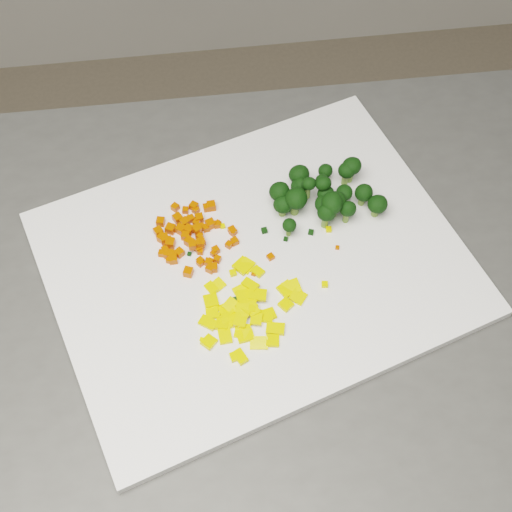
{
  "coord_description": "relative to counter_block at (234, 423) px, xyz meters",
  "views": [
    {
      "loc": [
        0.25,
        0.21,
        1.62
      ],
      "look_at": [
        0.3,
        0.63,
        0.92
      ],
      "focal_mm": 50.0,
      "sensor_mm": 36.0,
      "label": 1
    }
  ],
  "objects": [
    {
      "name": "carrot_cube_18",
      "position": [
        -0.0,
        0.12,
        0.47
      ],
      "size": [
        0.01,
        0.01,
        0.01
      ],
      "primitive_type": "cube",
      "rotation": [
        0.0,
        0.0,
        0.06
      ],
      "color": "#C93B02",
      "rests_on": "carrot_pile"
    },
    {
      "name": "pepper_chunk_19",
      "position": [
        0.03,
        -0.04,
        0.47
      ],
      "size": [
        0.02,
        0.02,
        0.0
      ],
      "primitive_type": "cube",
      "rotation": [
        -0.05,
        0.01,
        2.89
      ],
      "color": "yellow",
      "rests_on": "pepper_pile"
    },
    {
      "name": "carrot_cube_11",
      "position": [
        -0.05,
        0.12,
        0.47
      ],
      "size": [
        0.01,
        0.01,
        0.01
      ],
      "primitive_type": "cube",
      "rotation": [
        0.0,
        0.0,
        0.78
      ],
      "color": "#C93B02",
      "rests_on": "carrot_pile"
    },
    {
      "name": "pepper_chunk_5",
      "position": [
        -0.02,
        -0.06,
        0.46
      ],
      "size": [
        0.02,
        0.02,
        0.01
      ],
      "primitive_type": "cube",
      "rotation": [
        0.02,
        0.14,
        0.81
      ],
      "color": "yellow",
      "rests_on": "pepper_pile"
    },
    {
      "name": "pepper_chunk_38",
      "position": [
        0.04,
        0.02,
        0.46
      ],
      "size": [
        0.02,
        0.02,
        0.01
      ],
      "primitive_type": "cube",
      "rotation": [
        0.06,
        0.07,
        2.29
      ],
      "color": "yellow",
      "rests_on": "pepper_pile"
    },
    {
      "name": "pepper_chunk_7",
      "position": [
        0.0,
        -0.03,
        0.46
      ],
      "size": [
        0.02,
        0.02,
        0.01
      ],
      "primitive_type": "cube",
      "rotation": [
        -0.12,
        0.07,
        1.86
      ],
      "color": "yellow",
      "rests_on": "pepper_pile"
    },
    {
      "name": "pepper_chunk_12",
      "position": [
        0.01,
        -0.02,
        0.46
      ],
      "size": [
        0.02,
        0.02,
        0.01
      ],
      "primitive_type": "cube",
      "rotation": [
        0.13,
        -0.07,
        0.76
      ],
      "color": "yellow",
      "rests_on": "pepper_pile"
    },
    {
      "name": "pepper_pile",
      "position": [
        0.02,
        -0.03,
        0.47
      ],
      "size": [
        0.12,
        0.12,
        0.02
      ],
      "primitive_type": null,
      "color": "yellow",
      "rests_on": "cutting_board"
    },
    {
      "name": "broccoli_floret_5",
      "position": [
        0.18,
        0.1,
        0.48
      ],
      "size": [
        0.03,
        0.03,
        0.03
      ],
      "primitive_type": null,
      "color": "black",
      "rests_on": "broccoli_pile"
    },
    {
      "name": "broccoli_floret_22",
      "position": [
        0.13,
        0.09,
        0.48
      ],
      "size": [
        0.03,
        0.03,
        0.03
      ],
      "primitive_type": null,
      "color": "black",
      "rests_on": "broccoli_pile"
    },
    {
      "name": "stray_bit_9",
      "position": [
        0.06,
        0.04,
        0.47
      ],
      "size": [
        0.01,
        0.01,
        0.01
      ],
      "primitive_type": "cube",
      "rotation": [
        0.0,
        0.0,
        0.46
      ],
      "color": "#C93B02",
      "rests_on": "cutting_board"
    },
    {
      "name": "pepper_chunk_2",
      "position": [
        -0.01,
        0.0,
        0.46
      ],
      "size": [
        0.02,
        0.02,
        0.01
      ],
      "primitive_type": "cube",
      "rotation": [
        -0.12,
        0.09,
        2.09
      ],
      "color": "yellow",
      "rests_on": "pepper_pile"
    },
    {
      "name": "carrot_cube_41",
      "position": [
        -0.02,
        0.07,
        0.47
      ],
      "size": [
        0.01,
        0.01,
        0.01
      ],
      "primitive_type": "cube",
      "rotation": [
        0.0,
        0.0,
        2.43
      ],
      "color": "#C93B02",
      "rests_on": "carrot_pile"
    },
    {
      "name": "pepper_chunk_34",
      "position": [
        0.07,
        -0.03,
        0.46
      ],
      "size": [
        0.02,
        0.02,
        0.01
      ],
      "primitive_type": "cube",
      "rotation": [
        0.07,
        0.0,
        2.24
      ],
      "color": "yellow",
      "rests_on": "pepper_pile"
    },
    {
      "name": "broccoli_pile",
      "position": [
        0.13,
        0.1,
        0.49
      ],
      "size": [
        0.12,
        0.12,
        0.06
      ],
      "primitive_type": null,
      "color": "black",
      "rests_on": "cutting_board"
    },
    {
      "name": "carrot_cube_24",
      "position": [
        -0.0,
        0.05,
        0.47
      ],
      "size": [
        0.01,
        0.01,
        0.01
      ],
      "primitive_type": "cube",
      "rotation": [
        0.0,
        0.0,
        0.4
      ],
      "color": "#C93B02",
      "rests_on": "carrot_pile"
    },
    {
      "name": "carrot_cube_23",
      "position": [
        -0.01,
        0.03,
        0.47
      ],
      "size": [
        0.01,
        0.01,
        0.01
      ],
      "primitive_type": "cube",
      "rotation": [
        0.0,
        0.0,
        3.05
      ],
      "color": "#C93B02",
      "rests_on": "carrot_pile"
    },
    {
      "name": "carrot_cube_6",
      "position": [
        0.02,
        0.06,
        0.47
      ],
      "size": [
        0.01,
        0.01,
        0.01
      ],
      "primitive_type": "cube",
      "rotation": [
        0.0,
        0.0,
        1.99
      ],
      "color": "#C93B02",
      "rests_on": "carrot_pile"
    },
    {
      "name": "carrot_pile",
      "position": [
        -0.03,
        0.07,
        0.48
      ],
      "size": [
        0.1,
        0.1,
        0.03
      ],
      "primitive_type": null,
      "color": "#C93B02",
      "rests_on": "cutting_board"
    },
    {
      "name": "pepper_chunk_22",
      "position": [
        0.04,
        -0.04,
        0.46
      ],
      "size": [
        0.02,
        0.02,
        0.01
      ],
      "primitive_type": "cube",
      "rotation": [
        -0.12,
        0.08,
        1.24
      ],
      "color": "yellow",
      "rests_on": "pepper_pile"
    },
    {
      "name": "carrot_cube_33",
      "position": [
        -0.04,
        0.1,
        0.47
      ],
      "size": [
        0.01,
        0.01,
        0.01
      ],
      "primitive_type": "cube",
      "rotation": [
        0.0,
        0.0,
        2.09
      ],
      "color": "#C93B02",
      "rests_on": "carrot_pile"
    },
    {
      "name": "broccoli_floret_7",
      "position": [
        0.16,
        0.08,
        0.48
      ],
      "size": [
        0.03,
        0.03,
        0.03
      ],
      "primitive_type": null,
      "color": "black",
      "rests_on": "broccoli_pile"
    },
    {
      "name": "stray_bit_2",
      "position": [
        0.04,
        0.02,
        0.46
      ],
      "size": [
        0.01,
        0.01,
        0.0
      ],
      "primitive_type": "cube",
      "rotation": [
        0.0,
        0.0,
        2.67
      ],
      "color": "#C93B02",
      "rests_on": "cutting_board"
    },
    {
      "name": "broccoli_floret_21",
      "position": [
        0.08,
        0.1,
        0.48
      ],
      "size": [
        0.03,
        0.03,
        0.03
      ],
      "primitive_type": null,
      "color": "black",
      "rests_on": "broccoli_pile"
    },
    {
      "name": "carrot_cube_14",
      "position": [
        -0.07,
        0.1,
        0.47
      ],
      "size": [
        0.01,
        0.01,
        0.01
      ],
      "primitive_type": "cube",
      "rotation": [
        0.0,
        0.0,
        2.9
      ],
      "color": "#C93B02",
      "rests_on": "carrot_pile"
    },
    {
      "name": "stray_bit_8",
      "position": [
        -0.03,
        0.05,
        0.46
      ],
      "size": [
        0.01,
        0.01,
        0.0
      ],
      "primitive_type": "cube",
      "rotation": [
        0.0,
        0.0,
        2.82
      ],
      "color": "black",
      "rests_on": "cutting_board"
    },
    {
      "name": "broccoli_floret_4",
      "position": [
        0.13,
        0.11,
        0.49
      ],
      "size": [
        0.03,
        0.03,
        0.03
      ],
      "primitive_type": null,
      "color": "black",
      "rests_on": "broccoli_pile"
    },
    {
      "name": "broccoli_floret_10",
      "position": [
        0.14,
        0.14,
        0.48
      ],
      "size": [
        0.02,
        0.02,
        0.03
      ],
      "primitive_type": null,
      "color": "black",
      "rests_on": "broccoli_pile"
    },
    {
      "name": "stray_bit_11",
      "position": [
        -0.01,
        -0.03,
        0.46
      ],
      "size": [
        0.01,
        0.01,
        0.0
      ],
      "primitive_type": "cube",
      "rotation": [
        0.0,
        0.0,
        2.64
      ],
      "color": "yellow",
      "rests_on": "cutting_board"
    },
    {
      "name": "carrot_cube_5",
      "position": [
        -0.04,
        0.09,
        0.47
      ],
      "size": [
        0.01,
        0.01,
        0.01
      ],
      "primitive_type": "cube",
      "rotation": [
        0.0,
        0.0,
        2.44
      ],
      "color": "#C93B02",
      "rests_on": "carrot_pile"
    },
    {
      "name": "carrot_cube_21",
      "position": [
        -0.02,
        0.06,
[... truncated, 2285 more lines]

